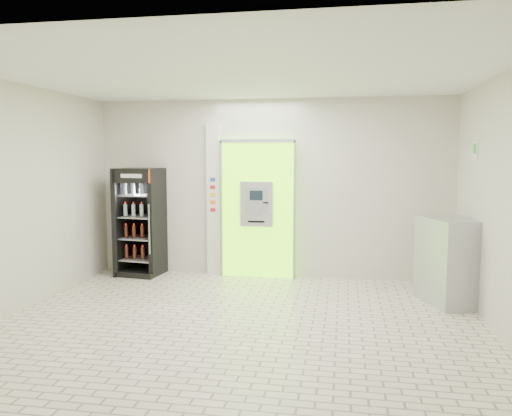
# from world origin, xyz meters

# --- Properties ---
(ground) EXTENTS (6.00, 6.00, 0.00)m
(ground) POSITION_xyz_m (0.00, 0.00, 0.00)
(ground) COLOR beige
(ground) RESTS_ON ground
(room_shell) EXTENTS (6.00, 6.00, 6.00)m
(room_shell) POSITION_xyz_m (0.00, 0.00, 1.84)
(room_shell) COLOR beige
(room_shell) RESTS_ON ground
(atm_assembly) EXTENTS (1.30, 0.24, 2.33)m
(atm_assembly) POSITION_xyz_m (-0.20, 2.41, 1.17)
(atm_assembly) COLOR #7AFB0C
(atm_assembly) RESTS_ON ground
(pillar) EXTENTS (0.22, 0.11, 2.60)m
(pillar) POSITION_xyz_m (-0.98, 2.45, 1.30)
(pillar) COLOR silver
(pillar) RESTS_ON ground
(beverage_cooler) EXTENTS (0.75, 0.70, 1.84)m
(beverage_cooler) POSITION_xyz_m (-2.22, 2.19, 0.88)
(beverage_cooler) COLOR black
(beverage_cooler) RESTS_ON ground
(steel_cabinet) EXTENTS (0.88, 1.05, 1.20)m
(steel_cabinet) POSITION_xyz_m (2.69, 1.31, 0.60)
(steel_cabinet) COLOR #A5A8AD
(steel_cabinet) RESTS_ON ground
(exit_sign) EXTENTS (0.02, 0.22, 0.26)m
(exit_sign) POSITION_xyz_m (2.99, 1.40, 2.12)
(exit_sign) COLOR white
(exit_sign) RESTS_ON room_shell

